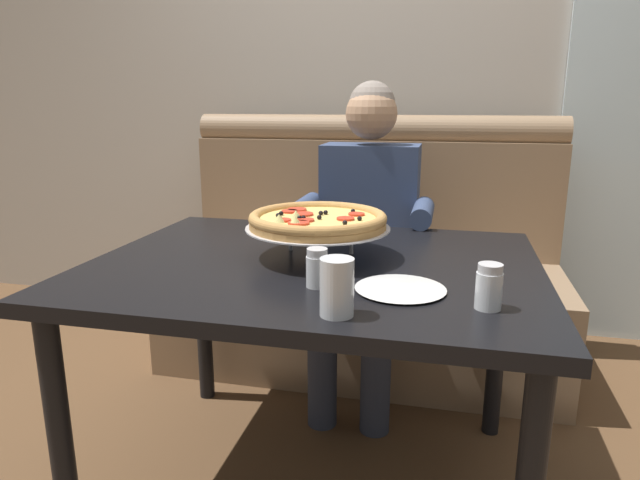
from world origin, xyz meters
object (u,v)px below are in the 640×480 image
(shaker_oregano, at_px, (489,290))
(pizza, at_px, (316,221))
(patio_chair, at_px, (624,219))
(booth_bench, at_px, (364,275))
(dining_table, at_px, (314,288))
(drinking_glass, at_px, (337,290))
(shaker_pepper_flakes, at_px, (317,271))
(plate_near_left, at_px, (400,286))
(diner_main, at_px, (366,223))

(shaker_oregano, bearing_deg, pizza, 145.49)
(patio_chair, bearing_deg, booth_bench, -142.99)
(dining_table, bearing_deg, booth_bench, 90.00)
(patio_chair, bearing_deg, dining_table, -124.46)
(shaker_oregano, distance_m, drinking_glass, 0.34)
(dining_table, bearing_deg, shaker_pepper_flakes, -74.31)
(plate_near_left, distance_m, patio_chair, 2.48)
(patio_chair, bearing_deg, shaker_oregano, -111.71)
(patio_chair, bearing_deg, plate_near_left, -116.69)
(pizza, relative_size, drinking_glass, 3.34)
(pizza, bearing_deg, plate_near_left, -42.27)
(dining_table, relative_size, pizza, 3.00)
(pizza, xyz_separation_m, drinking_glass, (0.15, -0.44, -0.05))
(diner_main, height_order, shaker_pepper_flakes, diner_main)
(plate_near_left, bearing_deg, shaker_oregano, -21.20)
(patio_chair, bearing_deg, shaker_pepper_flakes, -120.56)
(booth_bench, xyz_separation_m, drinking_glass, (0.15, -1.36, 0.40))
(pizza, relative_size, patio_chair, 0.49)
(dining_table, distance_m, drinking_glass, 0.44)
(booth_bench, distance_m, plate_near_left, 1.25)
(diner_main, distance_m, shaker_pepper_flakes, 0.93)
(booth_bench, distance_m, pizza, 1.03)
(booth_bench, distance_m, shaker_oregano, 1.39)
(booth_bench, distance_m, drinking_glass, 1.43)
(shaker_pepper_flakes, distance_m, patio_chair, 2.60)
(booth_bench, bearing_deg, plate_near_left, -77.18)
(shaker_oregano, bearing_deg, diner_main, 113.18)
(pizza, xyz_separation_m, shaker_oregano, (0.47, -0.32, -0.07))
(booth_bench, distance_m, diner_main, 0.41)
(drinking_glass, distance_m, patio_chair, 2.71)
(diner_main, bearing_deg, shaker_pepper_flakes, -89.02)
(plate_near_left, height_order, patio_chair, patio_chair)
(shaker_pepper_flakes, bearing_deg, drinking_glass, -64.08)
(diner_main, height_order, shaker_oregano, diner_main)
(shaker_pepper_flakes, xyz_separation_m, drinking_glass, (0.09, -0.18, 0.02))
(booth_bench, relative_size, drinking_glass, 13.93)
(pizza, distance_m, plate_near_left, 0.38)
(pizza, bearing_deg, patio_chair, 54.85)
(booth_bench, distance_m, dining_table, 1.00)
(diner_main, bearing_deg, dining_table, -93.76)
(shaker_oregano, bearing_deg, booth_bench, 110.49)
(dining_table, relative_size, drinking_glass, 10.02)
(pizza, relative_size, plate_near_left, 1.90)
(diner_main, bearing_deg, plate_near_left, -76.32)
(pizza, distance_m, patio_chair, 2.42)
(booth_bench, xyz_separation_m, pizza, (-0.00, -0.92, 0.45))
(pizza, xyz_separation_m, patio_chair, (1.38, 1.96, -0.33))
(dining_table, distance_m, diner_main, 0.70)
(shaker_oregano, bearing_deg, drinking_glass, -160.06)
(booth_bench, height_order, patio_chair, booth_bench)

